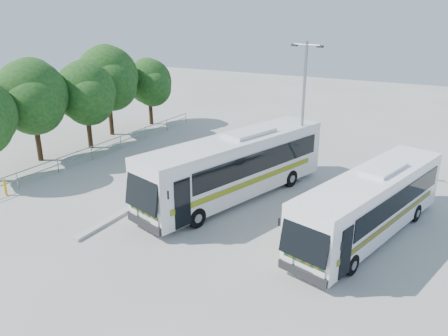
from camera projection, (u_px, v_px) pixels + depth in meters
The scene contains 11 objects.
ground at pixel (190, 203), 23.69m from camera, with size 100.00×100.00×0.00m, color #ABABA5.
kerb_divider at pixel (175, 183), 26.35m from camera, with size 0.40×16.00×0.15m, color #B2B2AD.
railing at pixel (102, 146), 31.23m from camera, with size 0.06×22.00×1.00m.
tree_far_b at pixel (32, 95), 28.96m from camera, with size 5.33×5.03×6.96m.
tree_far_c at pixel (86, 92), 31.89m from camera, with size 4.97×4.69×6.49m.
tree_far_d at pixel (108, 77), 35.30m from camera, with size 5.62×5.30×7.33m.
tree_far_e at pixel (150, 82), 39.03m from camera, with size 4.54×4.28×5.92m.
coach_main at pixel (236, 165), 23.82m from camera, with size 5.95×12.65×3.46m.
coach_adjacent at pixel (371, 203), 19.74m from camera, with size 4.94×11.03×3.01m.
lamppost at pixel (303, 107), 25.38m from camera, with size 2.00×0.69×8.28m.
bollard at pixel (5, 187), 24.53m from camera, with size 0.14×0.14×0.98m, color #EBAF0D.
Camera 1 is at (11.94, -18.15, 9.82)m, focal length 35.00 mm.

